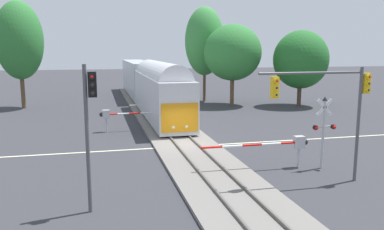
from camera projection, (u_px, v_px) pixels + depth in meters
ground_plane at (186, 146)px, 27.19m from camera, size 220.00×220.00×0.00m
road_centre_stripe at (186, 146)px, 27.19m from camera, size 44.00×0.20×0.01m
railway_track at (186, 145)px, 27.18m from camera, size 4.40×80.00×0.32m
commuter_train at (148, 82)px, 46.11m from camera, size 3.04×39.67×5.16m
crossing_gate_near at (287, 144)px, 22.03m from camera, size 6.28×0.40×1.80m
crossing_signal_mast at (324, 125)px, 21.80m from camera, size 1.36×0.44×4.06m
crossing_gate_far at (112, 115)px, 31.84m from camera, size 5.20×0.40×1.80m
traffic_signal_near_right at (332, 96)px, 19.02m from camera, size 5.85×0.38×5.77m
traffic_signal_near_left at (90, 115)px, 15.60m from camera, size 0.53×0.38×6.06m
oak_far_right at (233, 53)px, 46.22m from camera, size 6.76×6.76×9.52m
elm_centre_background at (205, 41)px, 49.92m from camera, size 4.97×4.97×11.92m
maple_right_background at (301, 60)px, 45.65m from camera, size 6.34×6.34×8.80m
pine_left_background at (19, 41)px, 43.59m from camera, size 5.16×5.16×11.91m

